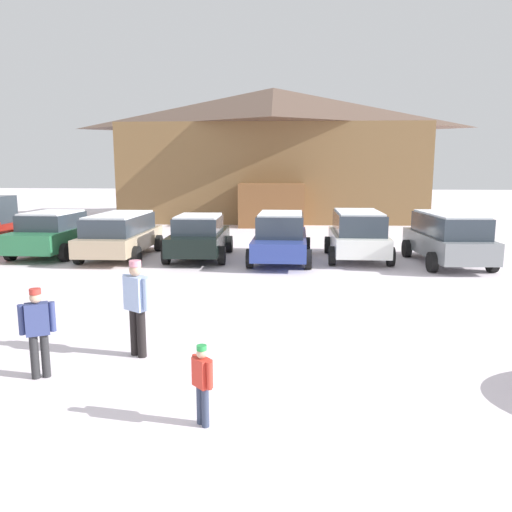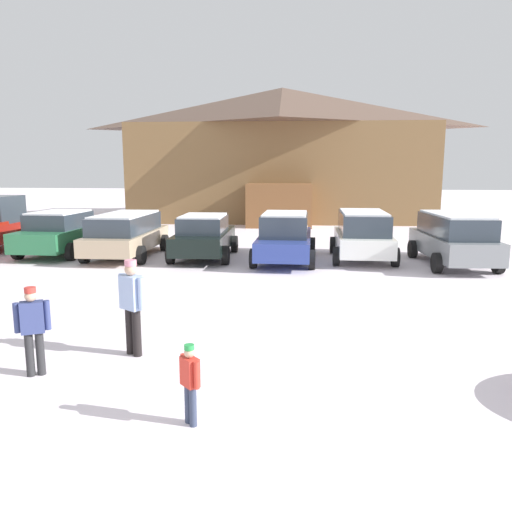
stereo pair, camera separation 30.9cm
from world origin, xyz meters
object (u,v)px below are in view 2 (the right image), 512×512
at_px(parked_black_sedan, 204,236).
at_px(skier_adult_in_blue_parka, 132,302).
at_px(parked_blue_hatchback, 285,237).
at_px(parked_green_coupe, 62,232).
at_px(skier_teen_in_navy_coat, 33,326).
at_px(skier_child_in_red_jacket, 190,380).
at_px(parked_white_suv, 363,234).
at_px(ski_lodge, 282,153).
at_px(parked_beige_suv, 126,233).
at_px(parked_grey_wagon, 454,238).

xyz_separation_m(parked_black_sedan, skier_adult_in_blue_parka, (0.91, -9.57, 0.14)).
bearing_deg(parked_blue_hatchback, skier_adult_in_blue_parka, -102.33).
bearing_deg(parked_green_coupe, skier_adult_in_blue_parka, -56.72).
height_order(parked_green_coupe, skier_teen_in_navy_coat, parked_green_coupe).
xyz_separation_m(parked_blue_hatchback, skier_teen_in_navy_coat, (-3.23, -10.32, -0.06)).
height_order(parked_black_sedan, skier_child_in_red_jacket, parked_black_sedan).
xyz_separation_m(parked_blue_hatchback, parked_white_suv, (2.70, 0.57, 0.07)).
bearing_deg(skier_adult_in_blue_parka, parked_blue_hatchback, 77.67).
bearing_deg(skier_teen_in_navy_coat, ski_lodge, 85.76).
xyz_separation_m(parked_black_sedan, skier_child_in_red_jacket, (2.48, -11.80, -0.21)).
bearing_deg(parked_black_sedan, parked_beige_suv, -178.00).
bearing_deg(parked_green_coupe, parked_grey_wagon, -2.57).
height_order(parked_green_coupe, parked_black_sedan, parked_green_coupe).
relative_size(parked_beige_suv, skier_teen_in_navy_coat, 3.38).
relative_size(parked_beige_suv, parked_white_suv, 1.18).
bearing_deg(skier_child_in_red_jacket, skier_teen_in_navy_coat, 156.56).
bearing_deg(parked_black_sedan, ski_lodge, 84.00).
relative_size(parked_white_suv, skier_teen_in_navy_coat, 2.87).
distance_m(parked_blue_hatchback, skier_child_in_red_jacket, 11.54).
height_order(ski_lodge, skier_adult_in_blue_parka, ski_lodge).
height_order(parked_beige_suv, parked_black_sedan, parked_beige_suv).
height_order(skier_teen_in_navy_coat, skier_child_in_red_jacket, skier_teen_in_navy_coat).
bearing_deg(skier_child_in_red_jacket, parked_green_coupe, 123.62).
bearing_deg(ski_lodge, parked_blue_hatchback, -85.58).
xyz_separation_m(parked_black_sedan, parked_white_suv, (5.64, 0.30, 0.12)).
height_order(parked_beige_suv, skier_child_in_red_jacket, parked_beige_suv).
bearing_deg(parked_green_coupe, ski_lodge, 65.40).
relative_size(parked_blue_hatchback, parked_grey_wagon, 1.05).
relative_size(parked_beige_suv, parked_blue_hatchback, 0.99).
height_order(parked_blue_hatchback, parked_grey_wagon, parked_grey_wagon).
bearing_deg(skier_adult_in_blue_parka, parked_grey_wagon, 50.21).
relative_size(skier_teen_in_navy_coat, skier_child_in_red_jacket, 1.34).
relative_size(parked_blue_hatchback, skier_adult_in_blue_parka, 2.87).
height_order(parked_black_sedan, parked_white_suv, parked_white_suv).
xyz_separation_m(parked_green_coupe, parked_beige_suv, (2.65, -0.35, 0.04)).
relative_size(parked_blue_hatchback, skier_child_in_red_jacket, 4.58).
xyz_separation_m(parked_blue_hatchback, skier_child_in_red_jacket, (-0.46, -11.52, -0.26)).
relative_size(ski_lodge, parked_green_coupe, 4.17).
relative_size(parked_black_sedan, skier_adult_in_blue_parka, 2.57).
xyz_separation_m(ski_lodge, skier_adult_in_blue_parka, (-0.77, -25.57, -3.30)).
bearing_deg(parked_white_suv, parked_green_coupe, -179.74).
bearing_deg(parked_white_suv, parked_grey_wagon, -13.21).
distance_m(parked_beige_suv, parked_black_sedan, 2.88).
xyz_separation_m(parked_black_sedan, parked_grey_wagon, (8.56, -0.39, 0.13)).
xyz_separation_m(parked_beige_suv, parked_black_sedan, (2.88, 0.10, -0.07)).
xyz_separation_m(parked_beige_suv, parked_grey_wagon, (11.43, -0.29, 0.06)).
height_order(parked_white_suv, skier_adult_in_blue_parka, parked_white_suv).
bearing_deg(parked_blue_hatchback, parked_black_sedan, 174.67).
distance_m(parked_green_coupe, skier_teen_in_navy_coat, 12.04).
distance_m(ski_lodge, parked_black_sedan, 16.45).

